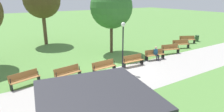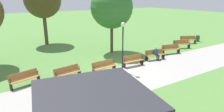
{
  "view_description": "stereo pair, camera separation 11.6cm",
  "coord_description": "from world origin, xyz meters",
  "px_view_note": "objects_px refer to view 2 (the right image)",
  "views": [
    {
      "loc": [
        8.18,
        11.69,
        5.53
      ],
      "look_at": [
        0.0,
        -1.12,
        0.8
      ],
      "focal_mm": 31.29,
      "sensor_mm": 36.0,
      "label": 1
    },
    {
      "loc": [
        8.08,
        11.75,
        5.53
      ],
      "look_at": [
        0.0,
        -1.12,
        0.8
      ],
      "focal_mm": 31.29,
      "sensor_mm": 36.0,
      "label": 2
    }
  ],
  "objects_px": {
    "bench_0": "(188,39)",
    "bench_4": "(133,60)",
    "bench_1": "(181,44)",
    "person_seated": "(156,53)",
    "lamp_post": "(123,37)",
    "bench_6": "(68,73)",
    "bench_7": "(24,78)",
    "bench_2": "(171,49)",
    "tree_0": "(112,7)",
    "tree_1": "(43,0)",
    "trash_bin": "(198,38)",
    "bench_3": "(155,54)",
    "bench_5": "(104,66)"
  },
  "relations": [
    {
      "from": "bench_4",
      "to": "tree_1",
      "type": "bearing_deg",
      "value": -67.8
    },
    {
      "from": "bench_2",
      "to": "lamp_post",
      "type": "relative_size",
      "value": 0.52
    },
    {
      "from": "bench_3",
      "to": "trash_bin",
      "type": "xyz_separation_m",
      "value": [
        -9.67,
        -2.45,
        -0.1
      ]
    },
    {
      "from": "person_seated",
      "to": "lamp_post",
      "type": "xyz_separation_m",
      "value": [
        4.1,
        0.59,
        1.98
      ]
    },
    {
      "from": "bench_7",
      "to": "tree_1",
      "type": "height_order",
      "value": "tree_1"
    },
    {
      "from": "bench_3",
      "to": "bench_4",
      "type": "distance_m",
      "value": 2.72
    },
    {
      "from": "bench_6",
      "to": "bench_0",
      "type": "bearing_deg",
      "value": 179.96
    },
    {
      "from": "trash_bin",
      "to": "bench_1",
      "type": "bearing_deg",
      "value": 13.93
    },
    {
      "from": "bench_1",
      "to": "person_seated",
      "type": "height_order",
      "value": "person_seated"
    },
    {
      "from": "tree_0",
      "to": "bench_1",
      "type": "bearing_deg",
      "value": 159.76
    },
    {
      "from": "bench_3",
      "to": "tree_1",
      "type": "height_order",
      "value": "tree_1"
    },
    {
      "from": "bench_2",
      "to": "tree_1",
      "type": "distance_m",
      "value": 14.85
    },
    {
      "from": "tree_0",
      "to": "tree_1",
      "type": "relative_size",
      "value": 0.91
    },
    {
      "from": "bench_7",
      "to": "tree_0",
      "type": "height_order",
      "value": "tree_0"
    },
    {
      "from": "tree_1",
      "to": "bench_4",
      "type": "bearing_deg",
      "value": 109.29
    },
    {
      "from": "bench_0",
      "to": "lamp_post",
      "type": "bearing_deg",
      "value": 41.2
    },
    {
      "from": "lamp_post",
      "to": "bench_6",
      "type": "bearing_deg",
      "value": -10.38
    },
    {
      "from": "lamp_post",
      "to": "bench_0",
      "type": "bearing_deg",
      "value": -164.98
    },
    {
      "from": "bench_0",
      "to": "tree_1",
      "type": "xyz_separation_m",
      "value": [
        14.46,
        -8.7,
        4.55
      ]
    },
    {
      "from": "bench_6",
      "to": "tree_0",
      "type": "xyz_separation_m",
      "value": [
        -6.1,
        -4.05,
        3.96
      ]
    },
    {
      "from": "bench_5",
      "to": "bench_7",
      "type": "relative_size",
      "value": 0.98
    },
    {
      "from": "bench_4",
      "to": "bench_6",
      "type": "relative_size",
      "value": 0.99
    },
    {
      "from": "person_seated",
      "to": "tree_0",
      "type": "relative_size",
      "value": 0.19
    },
    {
      "from": "bench_6",
      "to": "lamp_post",
      "type": "xyz_separation_m",
      "value": [
        -4.07,
        0.75,
        2.13
      ]
    },
    {
      "from": "bench_0",
      "to": "bench_4",
      "type": "xyz_separation_m",
      "value": [
        10.46,
        2.7,
        0.0
      ]
    },
    {
      "from": "bench_0",
      "to": "bench_6",
      "type": "bearing_deg",
      "value": 34.87
    },
    {
      "from": "bench_5",
      "to": "trash_bin",
      "type": "relative_size",
      "value": 2.49
    },
    {
      "from": "bench_5",
      "to": "tree_0",
      "type": "distance_m",
      "value": 6.78
    },
    {
      "from": "bench_6",
      "to": "trash_bin",
      "type": "bearing_deg",
      "value": 179.11
    },
    {
      "from": "bench_7",
      "to": "tree_0",
      "type": "bearing_deg",
      "value": -172.79
    },
    {
      "from": "bench_7",
      "to": "bench_0",
      "type": "bearing_deg",
      "value": 171.24
    },
    {
      "from": "lamp_post",
      "to": "trash_bin",
      "type": "distance_m",
      "value": 14.28
    },
    {
      "from": "bench_1",
      "to": "trash_bin",
      "type": "distance_m",
      "value": 4.55
    },
    {
      "from": "tree_0",
      "to": "bench_4",
      "type": "bearing_deg",
      "value": 81.09
    },
    {
      "from": "bench_1",
      "to": "bench_6",
      "type": "height_order",
      "value": "same"
    },
    {
      "from": "bench_5",
      "to": "lamp_post",
      "type": "distance_m",
      "value": 2.57
    },
    {
      "from": "bench_7",
      "to": "lamp_post",
      "type": "relative_size",
      "value": 0.52
    },
    {
      "from": "bench_6",
      "to": "person_seated",
      "type": "relative_size",
      "value": 1.61
    },
    {
      "from": "bench_1",
      "to": "tree_1",
      "type": "xyz_separation_m",
      "value": [
        11.96,
        -9.77,
        4.55
      ]
    },
    {
      "from": "bench_0",
      "to": "bench_1",
      "type": "bearing_deg",
      "value": 49.36
    },
    {
      "from": "lamp_post",
      "to": "bench_4",
      "type": "bearing_deg",
      "value": -160.91
    },
    {
      "from": "bench_5",
      "to": "bench_6",
      "type": "height_order",
      "value": "same"
    },
    {
      "from": "bench_3",
      "to": "bench_4",
      "type": "height_order",
      "value": "same"
    },
    {
      "from": "bench_1",
      "to": "person_seated",
      "type": "bearing_deg",
      "value": 36.48
    },
    {
      "from": "person_seated",
      "to": "trash_bin",
      "type": "distance_m",
      "value": 9.98
    },
    {
      "from": "bench_1",
      "to": "bench_2",
      "type": "xyz_separation_m",
      "value": [
        2.59,
        0.81,
        0.0
      ]
    },
    {
      "from": "bench_4",
      "to": "bench_6",
      "type": "bearing_deg",
      "value": 0.02
    },
    {
      "from": "bench_3",
      "to": "lamp_post",
      "type": "relative_size",
      "value": 0.52
    },
    {
      "from": "bench_0",
      "to": "lamp_post",
      "type": "relative_size",
      "value": 0.51
    },
    {
      "from": "bench_3",
      "to": "lamp_post",
      "type": "height_order",
      "value": "lamp_post"
    }
  ]
}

